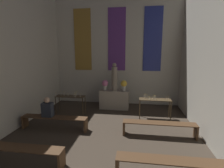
% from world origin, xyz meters
% --- Properties ---
extents(wall_back, '(6.52, 0.16, 5.46)m').
position_xyz_m(wall_back, '(0.00, 9.26, 2.76)').
color(wall_back, beige).
rests_on(wall_back, ground_plane).
extents(altar, '(1.37, 0.58, 0.89)m').
position_xyz_m(altar, '(0.00, 8.32, 0.45)').
color(altar, gray).
rests_on(altar, ground_plane).
extents(statue, '(0.27, 0.27, 1.30)m').
position_xyz_m(statue, '(0.00, 8.32, 1.50)').
color(statue, gray).
rests_on(statue, altar).
extents(flower_vase_left, '(0.30, 0.30, 0.48)m').
position_xyz_m(flower_vase_left, '(-0.45, 8.32, 1.19)').
color(flower_vase_left, beige).
rests_on(flower_vase_left, altar).
extents(flower_vase_right, '(0.30, 0.30, 0.48)m').
position_xyz_m(flower_vase_right, '(0.45, 8.32, 1.19)').
color(flower_vase_right, beige).
rests_on(flower_vase_right, altar).
extents(candle_rack_left, '(1.27, 0.42, 1.01)m').
position_xyz_m(candle_rack_left, '(-1.80, 7.29, 0.70)').
color(candle_rack_left, '#473823').
rests_on(candle_rack_left, ground_plane).
extents(candle_rack_right, '(1.27, 0.42, 1.00)m').
position_xyz_m(candle_rack_right, '(1.80, 7.29, 0.70)').
color(candle_rack_right, '#473823').
rests_on(candle_rack_right, ground_plane).
extents(pew_second_left, '(2.34, 0.36, 0.47)m').
position_xyz_m(pew_second_left, '(-1.80, 3.76, 0.35)').
color(pew_second_left, '#4C331E').
rests_on(pew_second_left, ground_plane).
extents(pew_second_right, '(2.34, 0.36, 0.47)m').
position_xyz_m(pew_second_right, '(1.80, 3.76, 0.35)').
color(pew_second_right, '#4C331E').
rests_on(pew_second_right, ground_plane).
extents(pew_back_left, '(2.34, 0.36, 0.47)m').
position_xyz_m(pew_back_left, '(-1.80, 5.73, 0.35)').
color(pew_back_left, '#4C331E').
rests_on(pew_back_left, ground_plane).
extents(pew_back_right, '(2.34, 0.36, 0.47)m').
position_xyz_m(pew_back_right, '(1.80, 5.73, 0.35)').
color(pew_back_right, '#4C331E').
rests_on(pew_back_right, ground_plane).
extents(person_seated, '(0.36, 0.24, 0.70)m').
position_xyz_m(person_seated, '(-2.03, 5.73, 0.77)').
color(person_seated, '#282D38').
rests_on(person_seated, pew_back_left).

